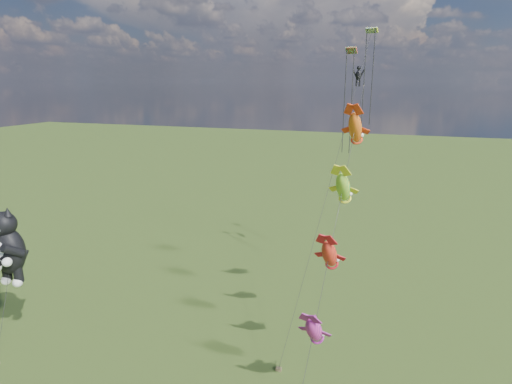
% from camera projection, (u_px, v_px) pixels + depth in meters
% --- Properties ---
extents(ground, '(300.00, 300.00, 0.00)m').
position_uv_depth(ground, '(104.00, 345.00, 33.43)').
color(ground, '#20380E').
extents(cat_kite_rig, '(2.88, 4.35, 11.14)m').
position_uv_depth(cat_kite_rig, '(6.00, 246.00, 31.75)').
color(cat_kite_rig, brown).
rests_on(cat_kite_rig, ground).
extents(fish_windsock_rig, '(2.04, 15.90, 19.95)m').
position_uv_depth(fish_windsock_rig, '(336.00, 220.00, 27.85)').
color(fish_windsock_rig, brown).
rests_on(fish_windsock_rig, ground).
extents(parafoil_rig, '(4.44, 17.22, 24.68)m').
position_uv_depth(parafoil_rig, '(357.00, 79.00, 37.78)').
color(parafoil_rig, brown).
rests_on(parafoil_rig, ground).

